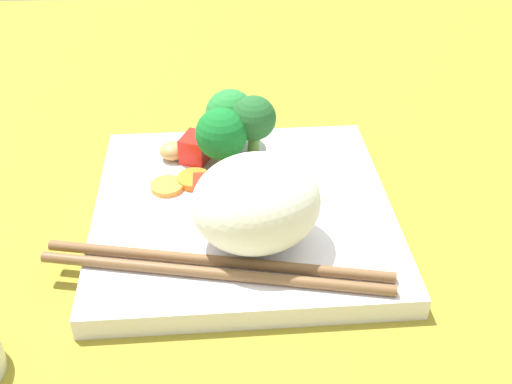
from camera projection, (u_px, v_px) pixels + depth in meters
ground_plane at (247, 230)px, 51.11cm from camera, size 110.00×110.00×2.00cm
square_plate at (246, 212)px, 50.01cm from camera, size 24.59×24.59×1.75cm
rice_mound at (260, 203)px, 43.73cm from camera, size 10.13×10.92×6.91cm
broccoli_floret_0 at (233, 115)px, 55.40cm from camera, size 4.47×4.47×5.32cm
broccoli_floret_1 at (225, 135)px, 51.54cm from camera, size 4.36×4.36×5.76cm
broccoli_floret_2 at (257, 120)px, 52.18cm from camera, size 3.82×3.82×6.22cm
carrot_slice_0 at (229, 179)px, 51.60cm from camera, size 3.89×3.89×0.73cm
carrot_slice_1 at (264, 169)px, 53.06cm from camera, size 2.78×2.78×0.52cm
carrot_slice_2 at (197, 179)px, 51.73cm from camera, size 3.77×3.77×0.58cm
carrot_slice_3 at (170, 186)px, 51.04cm from camera, size 2.81×2.81×0.46cm
carrot_slice_4 at (201, 144)px, 56.47cm from camera, size 3.60×3.60×0.48cm
pepper_chunk_0 at (212, 193)px, 48.69cm from camera, size 2.39×2.49×2.27cm
pepper_chunk_1 at (199, 148)px, 54.11cm from camera, size 3.21×2.98×2.34cm
chicken_piece_0 at (258, 180)px, 50.49cm from camera, size 3.48×3.54×1.97cm
chicken_piece_1 at (176, 151)px, 54.52cm from camera, size 2.84×2.98×1.52cm
chopstick_pair at (220, 267)px, 42.87cm from camera, size 6.05×24.56×0.76cm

